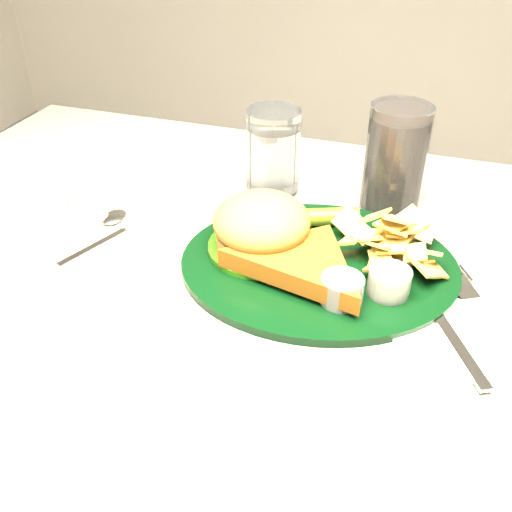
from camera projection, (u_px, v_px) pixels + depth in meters
The scene contains 8 objects.
table at pixel (263, 447), 0.94m from camera, with size 1.20×0.80×0.75m, color gray, non-canonical shape.
dinner_plate at pixel (320, 242), 0.69m from camera, with size 0.35×0.29×0.08m, color black, non-canonical shape.
water_glass at pixel (273, 151), 0.85m from camera, with size 0.08×0.08×0.13m, color white.
cola_glass at pixel (395, 159), 0.80m from camera, with size 0.08×0.08×0.16m, color black.
fork_napkin at pixel (453, 333), 0.61m from camera, with size 0.14×0.19×0.01m, color white, non-canonical shape.
spoon at pixel (93, 245), 0.75m from camera, with size 0.04×0.15×0.01m, color white, non-canonical shape.
ramekin at pixel (84, 195), 0.84m from camera, with size 0.05×0.05×0.03m, color white.
wrapped_straw at pixel (188, 213), 0.82m from camera, with size 0.20×0.07×0.01m, color white, non-canonical shape.
Camera 1 is at (0.18, -0.56, 1.17)m, focal length 40.00 mm.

